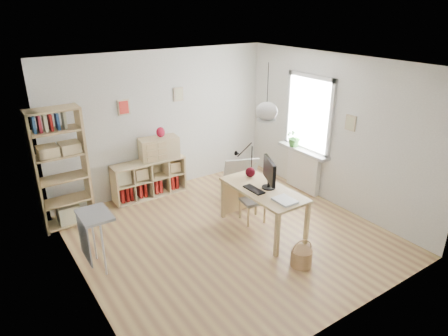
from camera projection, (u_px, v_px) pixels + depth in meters
ground at (229, 235)px, 6.43m from camera, size 4.50×4.50×0.00m
room_shell at (267, 111)px, 5.83m from camera, size 4.50×4.50×4.50m
window_unit at (309, 114)px, 7.44m from camera, size 0.07×1.16×1.46m
radiator at (303, 171)px, 7.86m from camera, size 0.10×0.80×0.80m
windowsill at (303, 151)px, 7.67m from camera, size 0.22×1.20×0.06m
desk at (263, 194)px, 6.35m from camera, size 0.70×1.50×0.75m
cube_shelf at (148, 181)px, 7.66m from camera, size 1.40×0.38×0.72m
tall_bookshelf at (60, 165)px, 6.34m from camera, size 0.80×0.38×2.00m
side_table at (91, 227)px, 5.39m from camera, size 0.40×0.55×0.85m
chair at (251, 198)px, 6.75m from camera, size 0.42×0.42×0.73m
wicker_basket at (301, 257)px, 5.65m from camera, size 0.30×0.30×0.42m
storage_chest at (246, 187)px, 7.56m from camera, size 0.89×0.94×0.71m
monitor at (269, 172)px, 6.23m from camera, size 0.27×0.52×0.48m
keyboard at (254, 189)px, 6.25m from camera, size 0.15×0.39×0.02m
task_lamp at (244, 157)px, 6.67m from camera, size 0.46×0.17×0.49m
yarn_ball at (250, 172)px, 6.70m from camera, size 0.17×0.17×0.17m
paper_tray at (285, 201)px, 5.89m from camera, size 0.27×0.33×0.03m
drawer_chest at (159, 148)px, 7.53m from camera, size 0.76×0.42×0.42m
red_vase at (161, 132)px, 7.44m from camera, size 0.16×0.16×0.19m
potted_plant at (295, 137)px, 7.75m from camera, size 0.43×0.41×0.38m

